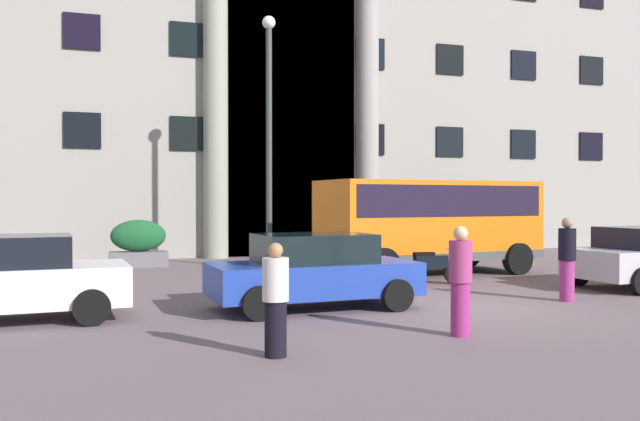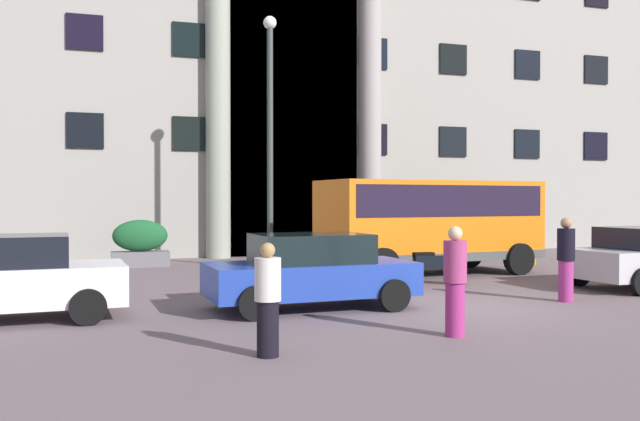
{
  "view_description": "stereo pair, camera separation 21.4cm",
  "coord_description": "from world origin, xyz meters",
  "views": [
    {
      "loc": [
        -6.83,
        -11.54,
        2.12
      ],
      "look_at": [
        -1.1,
        5.34,
        1.84
      ],
      "focal_mm": 37.54,
      "sensor_mm": 36.0,
      "label": 1
    },
    {
      "loc": [
        -6.63,
        -11.6,
        2.12
      ],
      "look_at": [
        -1.1,
        5.34,
        1.84
      ],
      "focal_mm": 37.54,
      "sensor_mm": 36.0,
      "label": 2
    }
  ],
  "objects": [
    {
      "name": "pedestrian_child_trailing",
      "position": [
        -4.51,
        -2.83,
        0.77
      ],
      "size": [
        0.36,
        0.36,
        1.54
      ],
      "rotation": [
        0.0,
        0.0,
        3.56
      ],
      "color": "black",
      "rests_on": "ground_plane"
    },
    {
      "name": "hedge_planter_far_east",
      "position": [
        4.83,
        10.46,
        0.82
      ],
      "size": [
        2.01,
        0.72,
        1.69
      ],
      "color": "#6C5F58",
      "rests_on": "ground_plane"
    },
    {
      "name": "bus_stop_sign",
      "position": [
        6.82,
        6.95,
        1.54
      ],
      "size": [
        0.44,
        0.08,
        2.47
      ],
      "color": "#959B13",
      "rests_on": "ground_plane"
    },
    {
      "name": "orange_minibus",
      "position": [
        2.27,
        5.5,
        1.59
      ],
      "size": [
        6.54,
        3.15,
        2.66
      ],
      "rotation": [
        0.0,
        0.0,
        0.11
      ],
      "color": "orange",
      "rests_on": "ground_plane"
    },
    {
      "name": "parked_sedan_far",
      "position": [
        -8.35,
        1.14,
        0.76
      ],
      "size": [
        4.3,
        2.18,
        1.5
      ],
      "rotation": [
        0.0,
        0.0,
        0.06
      ],
      "color": "silver",
      "rests_on": "ground_plane"
    },
    {
      "name": "scooter_by_planter",
      "position": [
        1.09,
        3.33,
        0.45
      ],
      "size": [
        1.92,
        0.55,
        0.89
      ],
      "rotation": [
        0.0,
        0.0,
        -0.09
      ],
      "color": "black",
      "rests_on": "ground_plane"
    },
    {
      "name": "hedge_planter_east",
      "position": [
        7.98,
        10.73,
        0.73
      ],
      "size": [
        1.79,
        0.97,
        1.52
      ],
      "color": "#63635E",
      "rests_on": "ground_plane"
    },
    {
      "name": "office_building_facade",
      "position": [
        0.0,
        17.48,
        10.29
      ],
      "size": [
        35.86,
        9.7,
        20.59
      ],
      "color": "gray",
      "rests_on": "ground_plane"
    },
    {
      "name": "hedge_planter_far_west",
      "position": [
        -5.48,
        10.34,
        0.72
      ],
      "size": [
        1.78,
        0.81,
        1.49
      ],
      "color": "slate",
      "rests_on": "ground_plane"
    },
    {
      "name": "ground_plane",
      "position": [
        0.0,
        0.0,
        -0.06
      ],
      "size": [
        80.0,
        64.0,
        0.12
      ],
      "primitive_type": "cube",
      "color": "#65555A"
    },
    {
      "name": "pedestrian_woman_with_bag",
      "position": [
        -1.42,
        -2.42,
        0.86
      ],
      "size": [
        0.36,
        0.36,
        1.71
      ],
      "rotation": [
        0.0,
        0.0,
        1.18
      ],
      "color": "#99276D",
      "rests_on": "ground_plane"
    },
    {
      "name": "hedge_planter_west",
      "position": [
        1.42,
        10.13,
        0.78
      ],
      "size": [
        1.91,
        0.92,
        1.61
      ],
      "color": "slate",
      "rests_on": "ground_plane"
    },
    {
      "name": "lamppost_plaza_centre",
      "position": [
        -1.74,
        8.31,
        4.49
      ],
      "size": [
        0.4,
        0.4,
        7.73
      ],
      "color": "#363D3D",
      "rests_on": "ground_plane"
    },
    {
      "name": "pedestrian_man_crossing",
      "position": [
        2.56,
        0.02,
        0.89
      ],
      "size": [
        0.36,
        0.36,
        1.76
      ],
      "rotation": [
        0.0,
        0.0,
        2.62
      ],
      "color": "#942A6E",
      "rests_on": "ground_plane"
    },
    {
      "name": "parked_estate_mid",
      "position": [
        -2.77,
        0.81,
        0.74
      ],
      "size": [
        4.08,
        2.12,
        1.46
      ],
      "rotation": [
        0.0,
        0.0,
        0.04
      ],
      "color": "#203B9D",
      "rests_on": "ground_plane"
    }
  ]
}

